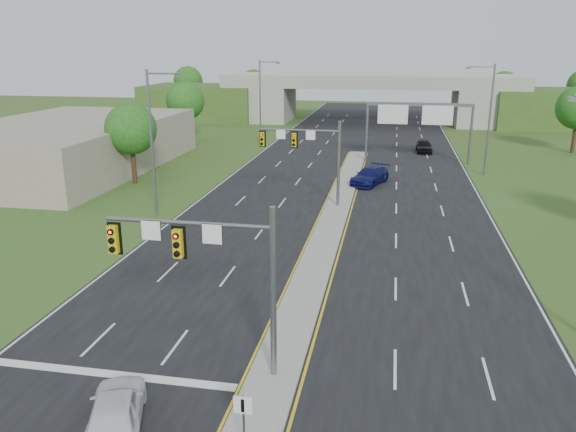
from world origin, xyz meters
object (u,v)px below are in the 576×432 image
at_px(signal_mast_far, 311,149).
at_px(car_far_b, 370,176).
at_px(car_white, 116,411).
at_px(signal_mast_near, 214,262).
at_px(car_far_c, 424,146).
at_px(sign_gantry, 418,116).
at_px(overpass, 370,102).
at_px(keep_right_sign, 243,415).

distance_m(signal_mast_far, car_far_b, 10.54).
height_order(signal_mast_far, car_white, signal_mast_far).
xyz_separation_m(signal_mast_near, signal_mast_far, (0.00, 25.00, 0.00)).
bearing_deg(car_far_b, car_far_c, 92.94).
bearing_deg(sign_gantry, car_far_c, 79.61).
height_order(sign_gantry, car_white, sign_gantry).
bearing_deg(car_white, signal_mast_far, -114.67).
height_order(signal_mast_far, car_far_c, signal_mast_far).
bearing_deg(car_far_b, sign_gantry, 88.66).
bearing_deg(car_far_b, overpass, 113.15).
bearing_deg(signal_mast_far, overpass, 87.65).
distance_m(overpass, car_far_b, 46.48).
bearing_deg(signal_mast_far, sign_gantry, 65.89).
relative_size(signal_mast_near, car_far_b, 1.27).
bearing_deg(car_white, sign_gantry, -123.06).
bearing_deg(sign_gantry, keep_right_sign, -97.70).
bearing_deg(signal_mast_far, car_white, -94.53).
relative_size(keep_right_sign, car_white, 0.50).
bearing_deg(overpass, signal_mast_near, -91.62).
bearing_deg(overpass, sign_gantry, -79.21).
bearing_deg(signal_mast_far, car_far_c, 69.31).
relative_size(car_white, car_far_c, 0.98).
height_order(keep_right_sign, car_far_c, keep_right_sign).
relative_size(signal_mast_far, car_far_b, 1.27).
height_order(sign_gantry, car_far_c, sign_gantry).
distance_m(overpass, car_far_c, 29.14).
distance_m(signal_mast_far, sign_gantry, 21.91).
bearing_deg(sign_gantry, signal_mast_near, -101.25).
bearing_deg(car_white, car_far_b, -120.26).
bearing_deg(car_far_c, signal_mast_far, -112.40).
relative_size(signal_mast_far, overpass, 0.09).
bearing_deg(car_far_c, car_far_b, -109.23).
bearing_deg(signal_mast_far, signal_mast_near, -90.00).
bearing_deg(signal_mast_near, overpass, 88.38).
xyz_separation_m(sign_gantry, overpass, (-6.68, 35.08, -1.69)).
distance_m(signal_mast_far, keep_right_sign, 29.71).
distance_m(keep_right_sign, overpass, 84.55).
height_order(car_white, car_far_b, car_far_b).
relative_size(signal_mast_far, sign_gantry, 0.60).
distance_m(signal_mast_near, car_far_b, 34.24).
height_order(keep_right_sign, overpass, overpass).
bearing_deg(car_far_c, signal_mast_near, -102.84).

